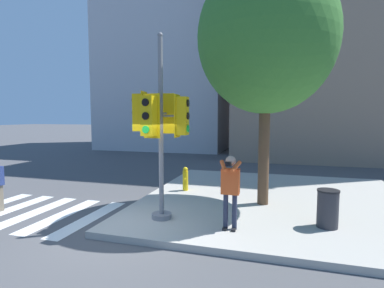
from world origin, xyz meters
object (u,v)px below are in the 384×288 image
street_tree (266,38)px  fire_hydrant (185,179)px  person_photographer (230,185)px  trash_bin (328,208)px  traffic_signal_pole (160,124)px

street_tree → fire_hydrant: (-2.63, 0.88, -4.28)m
person_photographer → trash_bin: bearing=19.3°
fire_hydrant → trash_bin: 4.76m
traffic_signal_pole → street_tree: bearing=39.9°
fire_hydrant → trash_bin: bearing=-29.5°
traffic_signal_pole → person_photographer: bearing=-7.5°
traffic_signal_pole → person_photographer: 2.23m
person_photographer → fire_hydrant: bearing=123.3°
person_photographer → traffic_signal_pole: bearing=172.5°
traffic_signal_pole → street_tree: street_tree is taller
street_tree → trash_bin: (1.52, -1.47, -4.24)m
person_photographer → street_tree: street_tree is taller
street_tree → fire_hydrant: street_tree is taller
traffic_signal_pole → trash_bin: traffic_signal_pole is taller
traffic_signal_pole → person_photographer: traffic_signal_pole is taller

